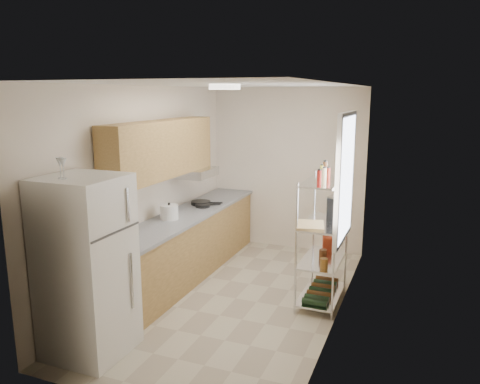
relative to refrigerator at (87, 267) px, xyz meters
The scene contains 16 objects.
room 1.90m from the refrigerator, 62.02° to the left, with size 2.52×4.42×2.62m.
counter_run 2.12m from the refrigerator, 91.34° to the left, with size 0.63×3.51×0.90m.
upper_cabinets 1.98m from the refrigerator, 96.08° to the left, with size 0.33×2.20×0.72m, color tan.
range_hood 2.59m from the refrigerator, 92.93° to the left, with size 0.50×0.60×0.12m, color #B7BABC.
window 2.96m from the refrigerator, 43.49° to the left, with size 0.06×1.00×1.46m, color white.
bakers_rack 2.70m from the refrigerator, 45.87° to the left, with size 0.45×0.90×1.73m.
ceiling_dome 2.32m from the refrigerator, 56.96° to the left, with size 0.34×0.34×0.06m, color white.
refrigerator is the anchor object (origin of this frame).
wine_glass_a 0.99m from the refrigerator, 116.68° to the right, with size 0.07×0.07×0.19m, color silver, non-canonical shape.
wine_glass_b 0.99m from the refrigerator, 100.59° to the right, with size 0.07×0.07×0.18m, color silver, non-canonical shape.
rice_cooker 1.75m from the refrigerator, 93.35° to the left, with size 0.23×0.23×0.19m, color white.
frying_pan_large 2.63m from the refrigerator, 91.85° to the left, with size 0.29×0.29×0.05m, color black.
frying_pan_small 2.49m from the refrigerator, 89.81° to the left, with size 0.21×0.21×0.04m, color black.
cutting_board 2.46m from the refrigerator, 44.00° to the left, with size 0.31×0.40×0.03m, color tan.
espresso_machine 2.99m from the refrigerator, 48.66° to the left, with size 0.15×0.23×0.27m, color black.
storage_bag 2.94m from the refrigerator, 50.47° to the left, with size 0.11×0.16×0.18m, color #9A2E13.
Camera 1 is at (2.05, -5.02, 2.50)m, focal length 35.00 mm.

